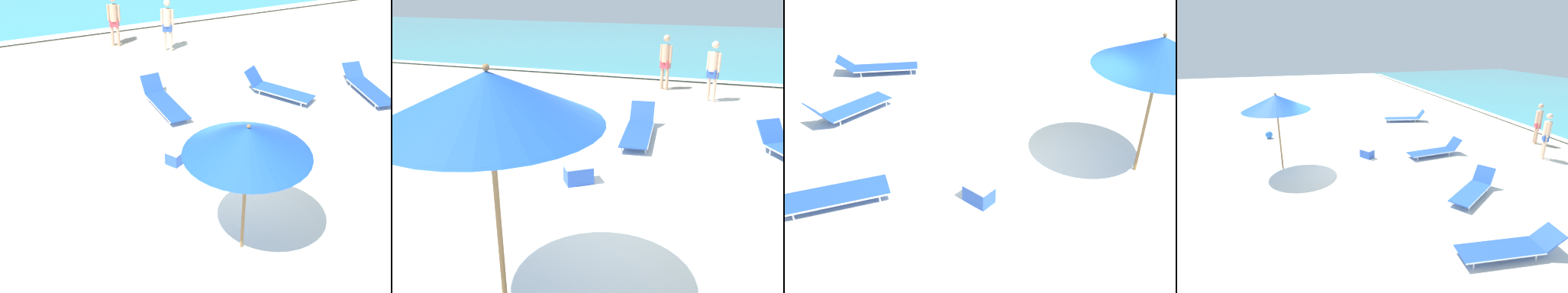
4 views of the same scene
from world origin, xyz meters
The scene contains 6 objects.
ground_plane centered at (0.00, 0.01, -0.08)m, with size 60.00×60.00×0.16m.
beach_umbrella centered at (-0.66, -1.95, 2.36)m, with size 2.24×2.24×2.69m.
sun_lounger_under_umbrella centered at (5.48, 2.59, 0.21)m, with size 0.85×2.28×0.52m.
sun_lounger_beside_umbrella centered at (2.98, 3.38, 0.22)m, with size 1.64×2.01×0.62m.
sun_lounger_near_water_left centered at (-0.29, 3.83, 0.22)m, with size 0.80×2.21×0.61m.
cooler_box centered at (-0.85, 1.21, 0.19)m, with size 0.61×0.57×0.37m.
Camera 3 is at (-6.61, 2.67, 4.86)m, focal length 40.00 mm.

